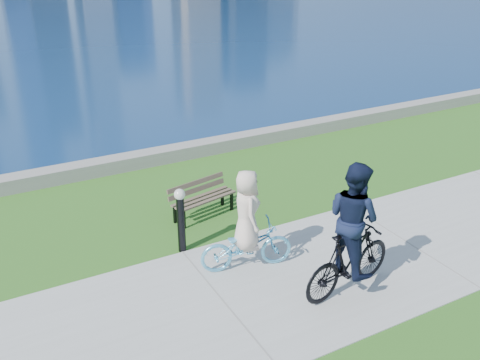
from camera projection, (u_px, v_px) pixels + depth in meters
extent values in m
plane|color=#255616|center=(406.00, 243.00, 10.45)|extent=(320.00, 320.00, 0.00)
cube|color=#9A9B96|center=(406.00, 242.00, 10.44)|extent=(80.00, 3.50, 0.02)
cube|color=slate|center=(250.00, 139.00, 15.33)|extent=(90.00, 0.50, 0.35)
cube|color=black|center=(184.00, 220.00, 10.87)|extent=(0.06, 0.06, 0.41)
cube|color=black|center=(232.00, 201.00, 11.62)|extent=(0.06, 0.06, 0.41)
cube|color=black|center=(175.00, 214.00, 11.09)|extent=(0.06, 0.06, 0.41)
cube|color=black|center=(222.00, 196.00, 11.85)|extent=(0.06, 0.06, 0.41)
cube|color=#4F3F31|center=(208.00, 201.00, 11.15)|extent=(1.43, 0.39, 0.04)
cube|color=#4F3F31|center=(204.00, 199.00, 11.25)|extent=(1.43, 0.39, 0.04)
cube|color=#4F3F31|center=(200.00, 196.00, 11.35)|extent=(1.43, 0.39, 0.04)
cube|color=#4F3F31|center=(197.00, 190.00, 11.38)|extent=(1.43, 0.36, 0.10)
cube|color=#4F3F31|center=(196.00, 183.00, 11.33)|extent=(1.43, 0.36, 0.10)
cylinder|color=black|center=(181.00, 224.00, 9.94)|extent=(0.15, 0.15, 1.15)
sphere|color=beige|center=(180.00, 194.00, 9.69)|extent=(0.21, 0.21, 0.21)
imported|color=#5FBEE7|center=(246.00, 246.00, 9.46)|extent=(0.96, 1.76, 0.87)
imported|color=silver|center=(247.00, 210.00, 9.16)|extent=(0.62, 0.81, 1.46)
imported|color=black|center=(349.00, 261.00, 8.78)|extent=(0.83, 1.98, 1.15)
imported|color=black|center=(353.00, 218.00, 8.45)|extent=(0.83, 1.00, 1.89)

